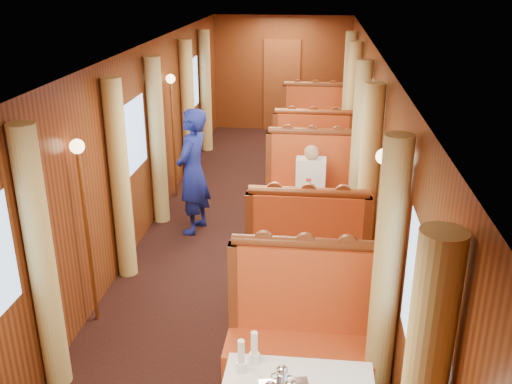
# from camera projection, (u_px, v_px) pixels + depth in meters

# --- Properties ---
(floor) EXTENTS (3.00, 12.00, 0.01)m
(floor) POSITION_uv_depth(u_px,v_px,m) (250.00, 249.00, 7.45)
(floor) COLOR black
(floor) RESTS_ON ground
(ceiling) EXTENTS (3.00, 12.00, 0.01)m
(ceiling) POSITION_uv_depth(u_px,v_px,m) (249.00, 54.00, 6.53)
(ceiling) COLOR silver
(ceiling) RESTS_ON wall_left
(wall_far) EXTENTS (3.00, 0.01, 2.50)m
(wall_far) POSITION_uv_depth(u_px,v_px,m) (282.00, 74.00, 12.54)
(wall_far) COLOR brown
(wall_far) RESTS_ON floor
(wall_left) EXTENTS (0.01, 12.00, 2.50)m
(wall_left) POSITION_uv_depth(u_px,v_px,m) (131.00, 154.00, 7.14)
(wall_left) COLOR brown
(wall_left) RESTS_ON floor
(wall_right) EXTENTS (0.01, 12.00, 2.50)m
(wall_right) POSITION_uv_depth(u_px,v_px,m) (373.00, 162.00, 6.84)
(wall_right) COLOR brown
(wall_right) RESTS_ON floor
(doorway_far) EXTENTS (0.80, 0.04, 2.00)m
(doorway_far) POSITION_uv_depth(u_px,v_px,m) (282.00, 86.00, 12.61)
(doorway_far) COLOR brown
(doorway_far) RESTS_ON floor
(banquette_near_aft) EXTENTS (1.30, 0.55, 1.34)m
(banquette_near_aft) POSITION_uv_depth(u_px,v_px,m) (302.00, 341.00, 4.92)
(banquette_near_aft) COLOR #B52614
(banquette_near_aft) RESTS_ON floor
(table_mid) EXTENTS (1.05, 0.72, 0.75)m
(table_mid) POSITION_uv_depth(u_px,v_px,m) (308.00, 226.00, 7.24)
(table_mid) COLOR white
(table_mid) RESTS_ON floor
(banquette_mid_fwd) EXTENTS (1.30, 0.55, 1.34)m
(banquette_mid_fwd) POSITION_uv_depth(u_px,v_px,m) (306.00, 260.00, 6.28)
(banquette_mid_fwd) COLOR #B52614
(banquette_mid_fwd) RESTS_ON floor
(banquette_mid_aft) EXTENTS (1.30, 0.55, 1.34)m
(banquette_mid_aft) POSITION_uv_depth(u_px,v_px,m) (310.00, 193.00, 8.16)
(banquette_mid_aft) COLOR #B52614
(banquette_mid_aft) RESTS_ON floor
(table_far) EXTENTS (1.05, 0.72, 0.75)m
(table_far) POSITION_uv_depth(u_px,v_px,m) (313.00, 146.00, 10.47)
(table_far) COLOR white
(table_far) RESTS_ON floor
(banquette_far_fwd) EXTENTS (1.30, 0.55, 1.34)m
(banquette_far_fwd) POSITION_uv_depth(u_px,v_px,m) (312.00, 161.00, 9.52)
(banquette_far_fwd) COLOR #B52614
(banquette_far_fwd) RESTS_ON floor
(banquette_far_aft) EXTENTS (1.30, 0.55, 1.34)m
(banquette_far_aft) POSITION_uv_depth(u_px,v_px,m) (314.00, 129.00, 11.39)
(banquette_far_aft) COLOR #B52614
(banquette_far_aft) RESTS_ON floor
(teapot_back) EXTENTS (0.16, 0.13, 0.12)m
(teapot_back) POSITION_uv_depth(u_px,v_px,m) (282.00, 377.00, 3.90)
(teapot_back) COLOR silver
(teapot_back) RESTS_ON tea_tray
(cup_inboard) EXTENTS (0.08, 0.08, 0.26)m
(cup_inboard) POSITION_uv_depth(u_px,v_px,m) (241.00, 360.00, 4.00)
(cup_inboard) COLOR white
(cup_inboard) RESTS_ON table_near
(cup_outboard) EXTENTS (0.08, 0.08, 0.26)m
(cup_outboard) POSITION_uv_depth(u_px,v_px,m) (254.00, 351.00, 4.09)
(cup_outboard) COLOR white
(cup_outboard) RESTS_ON table_near
(rose_vase_mid) EXTENTS (0.06, 0.06, 0.36)m
(rose_vase_mid) POSITION_uv_depth(u_px,v_px,m) (308.00, 184.00, 7.07)
(rose_vase_mid) COLOR silver
(rose_vase_mid) RESTS_ON table_mid
(rose_vase_far) EXTENTS (0.06, 0.06, 0.36)m
(rose_vase_far) POSITION_uv_depth(u_px,v_px,m) (316.00, 117.00, 10.25)
(rose_vase_far) COLOR silver
(rose_vase_far) RESTS_ON table_far
(curtain_left_near_b) EXTENTS (0.22, 0.22, 2.35)m
(curtain_left_near_b) POSITION_uv_depth(u_px,v_px,m) (42.00, 264.00, 4.64)
(curtain_left_near_b) COLOR #D3BC6C
(curtain_left_near_b) RESTS_ON floor
(window_right_near) EXTENTS (0.01, 1.20, 0.90)m
(window_right_near) POSITION_uv_depth(u_px,v_px,m) (420.00, 309.00, 3.53)
(window_right_near) COLOR #87ADDD
(window_right_near) RESTS_ON wall_right
(curtain_right_near_b) EXTENTS (0.22, 0.22, 2.35)m
(curtain_right_near_b) POSITION_uv_depth(u_px,v_px,m) (386.00, 283.00, 4.36)
(curtain_right_near_b) COLOR #D3BC6C
(curtain_right_near_b) RESTS_ON floor
(window_left_mid) EXTENTS (0.01, 1.20, 0.90)m
(window_left_mid) POSITION_uv_depth(u_px,v_px,m) (131.00, 139.00, 7.07)
(window_left_mid) COLOR #87ADDD
(window_left_mid) RESTS_ON wall_left
(curtain_left_mid_a) EXTENTS (0.22, 0.22, 2.35)m
(curtain_left_mid_a) POSITION_uv_depth(u_px,v_px,m) (120.00, 181.00, 6.44)
(curtain_left_mid_a) COLOR #D3BC6C
(curtain_left_mid_a) RESTS_ON floor
(curtain_left_mid_b) EXTENTS (0.22, 0.22, 2.35)m
(curtain_left_mid_b) POSITION_uv_depth(u_px,v_px,m) (157.00, 142.00, 7.88)
(curtain_left_mid_b) COLOR #D3BC6C
(curtain_left_mid_b) RESTS_ON floor
(window_right_mid) EXTENTS (0.01, 1.20, 0.90)m
(window_right_mid) POSITION_uv_depth(u_px,v_px,m) (373.00, 146.00, 6.77)
(window_right_mid) COLOR #87ADDD
(window_right_mid) RESTS_ON wall_right
(curtain_right_mid_a) EXTENTS (0.22, 0.22, 2.35)m
(curtain_right_mid_a) POSITION_uv_depth(u_px,v_px,m) (367.00, 191.00, 6.16)
(curtain_right_mid_a) COLOR #D3BC6C
(curtain_right_mid_a) RESTS_ON floor
(curtain_right_mid_b) EXTENTS (0.22, 0.22, 2.35)m
(curtain_right_mid_b) POSITION_uv_depth(u_px,v_px,m) (359.00, 149.00, 7.60)
(curtain_right_mid_b) COLOR #D3BC6C
(curtain_right_mid_b) RESTS_ON floor
(window_left_far) EXTENTS (0.01, 1.20, 0.90)m
(window_left_far) POSITION_uv_depth(u_px,v_px,m) (191.00, 85.00, 10.31)
(window_left_far) COLOR #87ADDD
(window_left_far) RESTS_ON wall_left
(curtain_left_far_a) EXTENTS (0.22, 0.22, 2.35)m
(curtain_left_far_a) POSITION_uv_depth(u_px,v_px,m) (188.00, 110.00, 9.67)
(curtain_left_far_a) COLOR #D3BC6C
(curtain_left_far_a) RESTS_ON floor
(curtain_left_far_b) EXTENTS (0.22, 0.22, 2.35)m
(curtain_left_far_b) POSITION_uv_depth(u_px,v_px,m) (206.00, 92.00, 11.12)
(curtain_left_far_b) COLOR #D3BC6C
(curtain_left_far_b) RESTS_ON floor
(window_right_far) EXTENTS (0.01, 1.20, 0.90)m
(window_right_far) POSITION_uv_depth(u_px,v_px,m) (357.00, 89.00, 10.01)
(window_right_far) COLOR #87ADDD
(window_right_far) RESTS_ON wall_right
(curtain_right_far_a) EXTENTS (0.22, 0.22, 2.35)m
(curtain_right_far_a) POSITION_uv_depth(u_px,v_px,m) (352.00, 114.00, 9.40)
(curtain_right_far_a) COLOR #D3BC6C
(curtain_right_far_a) RESTS_ON floor
(curtain_right_far_b) EXTENTS (0.22, 0.22, 2.35)m
(curtain_right_far_b) POSITION_uv_depth(u_px,v_px,m) (348.00, 95.00, 10.84)
(curtain_right_far_b) COLOR #D3BC6C
(curtain_right_far_b) RESTS_ON floor
(sconce_left_fore) EXTENTS (0.14, 0.14, 1.95)m
(sconce_left_fore) POSITION_uv_depth(u_px,v_px,m) (83.00, 196.00, 5.46)
(sconce_left_fore) COLOR #BF8C3F
(sconce_left_fore) RESTS_ON floor
(sconce_right_fore) EXTENTS (0.14, 0.14, 1.95)m
(sconce_right_fore) POSITION_uv_depth(u_px,v_px,m) (379.00, 208.00, 5.18)
(sconce_right_fore) COLOR #BF8C3F
(sconce_right_fore) RESTS_ON floor
(sconce_left_aft) EXTENTS (0.14, 0.14, 1.95)m
(sconce_left_aft) POSITION_uv_depth(u_px,v_px,m) (172.00, 111.00, 8.70)
(sconce_left_aft) COLOR #BF8C3F
(sconce_left_aft) RESTS_ON floor
(sconce_right_aft) EXTENTS (0.14, 0.14, 1.95)m
(sconce_right_aft) POSITION_uv_depth(u_px,v_px,m) (357.00, 116.00, 8.42)
(sconce_right_aft) COLOR #BF8C3F
(sconce_right_aft) RESTS_ON floor
(steward) EXTENTS (0.55, 0.71, 1.73)m
(steward) POSITION_uv_depth(u_px,v_px,m) (193.00, 172.00, 7.67)
(steward) COLOR navy
(steward) RESTS_ON floor
(passenger) EXTENTS (0.40, 0.44, 0.76)m
(passenger) POSITION_uv_depth(u_px,v_px,m) (310.00, 179.00, 7.77)
(passenger) COLOR beige
(passenger) RESTS_ON banquette_mid_aft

